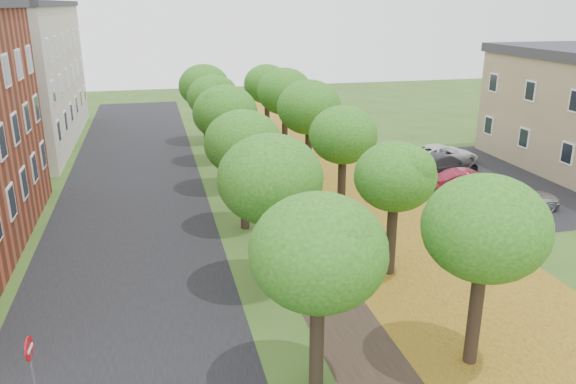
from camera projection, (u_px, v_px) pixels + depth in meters
ground at (389, 374)px, 16.25m from camera, size 120.00×120.00×0.00m
street_asphalt at (132, 215)px, 28.39m from camera, size 8.00×70.00×0.01m
footpath at (276, 204)px, 30.07m from camera, size 3.20×70.00×0.01m
leaf_verge at (364, 196)px, 31.19m from camera, size 7.50×70.00×0.01m
parking_lot at (490, 180)px, 34.01m from camera, size 9.00×16.00×0.01m
tree_row_west at (233, 129)px, 28.24m from camera, size 3.42×33.42×5.67m
tree_row_east at (324, 125)px, 29.32m from camera, size 3.42×33.42×5.67m
bench at (340, 268)px, 21.79m from camera, size 0.83×1.87×0.86m
street_sign at (31, 360)px, 13.96m from camera, size 0.08×0.63×2.40m
car_silver at (520, 197)px, 29.04m from camera, size 4.11×1.94×1.36m
car_red at (469, 182)px, 31.64m from camera, size 4.15×2.06×1.31m
car_grey at (442, 165)px, 34.49m from camera, size 5.61×3.68×1.51m
car_white at (441, 155)px, 36.97m from camera, size 5.40×3.16×1.41m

